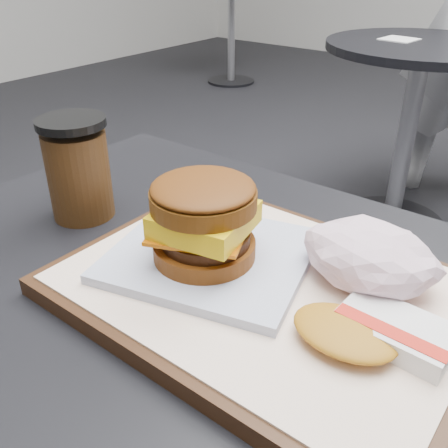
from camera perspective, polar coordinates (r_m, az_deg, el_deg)
customer_table at (r=0.61m, az=-1.46°, el=-22.68°), size 0.80×0.60×0.77m
serving_tray at (r=0.48m, az=4.71°, el=-7.54°), size 0.38×0.28×0.02m
breakfast_sandwich at (r=0.48m, az=-2.05°, el=-0.56°), size 0.23×0.21×0.09m
hash_brown at (r=0.42m, az=16.63°, el=-11.62°), size 0.12×0.09×0.02m
crumpled_wrapper at (r=0.48m, az=16.38°, el=-3.60°), size 0.12×0.10×0.06m
coffee_cup at (r=0.63m, az=-16.31°, el=5.87°), size 0.08×0.08×0.12m
neighbor_table at (r=2.09m, az=20.86°, el=13.40°), size 0.70×0.70×0.75m
napkin at (r=2.07m, az=19.40°, el=19.30°), size 0.13×0.13×0.00m
bg_table_mid at (r=4.40m, az=0.86°, el=23.04°), size 0.66×0.66×0.75m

